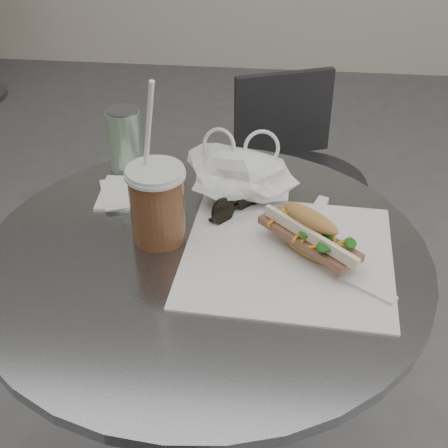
# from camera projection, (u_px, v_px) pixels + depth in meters

# --- Properties ---
(cafe_table) EXTENTS (0.76, 0.76, 0.74)m
(cafe_table) POSITION_uv_depth(u_px,v_px,m) (207.00, 364.00, 1.21)
(cafe_table) COLOR slate
(cafe_table) RESTS_ON ground
(chair_far) EXTENTS (0.40, 0.42, 0.72)m
(chair_far) POSITION_uv_depth(u_px,v_px,m) (294.00, 213.00, 1.90)
(chair_far) COLOR #2F2F31
(chair_far) RESTS_ON ground
(sandwich_paper) EXTENTS (0.36, 0.34, 0.00)m
(sandwich_paper) POSITION_uv_depth(u_px,v_px,m) (288.00, 255.00, 1.04)
(sandwich_paper) COLOR white
(sandwich_paper) RESTS_ON cafe_table
(banh_mi) EXTENTS (0.22, 0.23, 0.08)m
(banh_mi) POSITION_uv_depth(u_px,v_px,m) (309.00, 234.00, 1.02)
(banh_mi) COLOR tan
(banh_mi) RESTS_ON sandwich_paper
(iced_coffee) EXTENTS (0.10, 0.10, 0.29)m
(iced_coffee) POSITION_uv_depth(u_px,v_px,m) (157.00, 203.00, 1.04)
(iced_coffee) COLOR brown
(iced_coffee) RESTS_ON cafe_table
(sunglasses) EXTENTS (0.09, 0.10, 0.05)m
(sunglasses) POSITION_uv_depth(u_px,v_px,m) (234.00, 206.00, 1.13)
(sunglasses) COLOR black
(sunglasses) RESTS_ON cafe_table
(plastic_bag) EXTENTS (0.20, 0.16, 0.10)m
(plastic_bag) POSITION_uv_depth(u_px,v_px,m) (239.00, 176.00, 1.16)
(plastic_bag) COLOR white
(plastic_bag) RESTS_ON cafe_table
(napkin_stack) EXTENTS (0.15, 0.15, 0.01)m
(napkin_stack) POSITION_uv_depth(u_px,v_px,m) (132.00, 193.00, 1.19)
(napkin_stack) COLOR white
(napkin_stack) RESTS_ON cafe_table
(drink_can) EXTENTS (0.07, 0.07, 0.13)m
(drink_can) POSITION_uv_depth(u_px,v_px,m) (125.00, 139.00, 1.25)
(drink_can) COLOR #538F5C
(drink_can) RESTS_ON cafe_table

